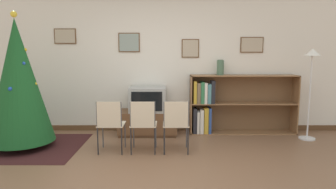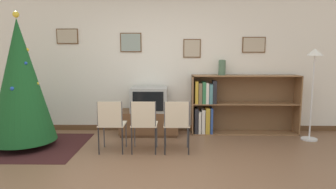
# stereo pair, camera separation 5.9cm
# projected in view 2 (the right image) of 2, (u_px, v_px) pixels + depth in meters

# --- Properties ---
(ground_plane) EXTENTS (24.00, 24.00, 0.00)m
(ground_plane) POSITION_uv_depth(u_px,v_px,m) (150.00, 180.00, 3.66)
(ground_plane) COLOR brown
(wall_back) EXTENTS (8.35, 0.11, 2.70)m
(wall_back) POSITION_uv_depth(u_px,v_px,m) (159.00, 62.00, 5.83)
(wall_back) COLOR silver
(wall_back) RESTS_ON ground_plane
(area_rug) EXTENTS (1.90, 1.58, 0.01)m
(area_rug) POSITION_uv_depth(u_px,v_px,m) (25.00, 146.00, 4.94)
(area_rug) COLOR #381919
(area_rug) RESTS_ON ground_plane
(christmas_tree) EXTENTS (1.03, 1.03, 2.17)m
(christmas_tree) POSITION_uv_depth(u_px,v_px,m) (21.00, 81.00, 4.79)
(christmas_tree) COLOR maroon
(christmas_tree) RESTS_ON area_rug
(tv_console) EXTENTS (1.08, 0.55, 0.45)m
(tv_console) POSITION_uv_depth(u_px,v_px,m) (149.00, 122.00, 5.65)
(tv_console) COLOR #4C311E
(tv_console) RESTS_ON ground_plane
(television) EXTENTS (0.67, 0.54, 0.45)m
(television) POSITION_uv_depth(u_px,v_px,m) (149.00, 99.00, 5.59)
(television) COLOR #9E9E99
(television) RESTS_ON tv_console
(folding_chair_left) EXTENTS (0.40, 0.40, 0.82)m
(folding_chair_left) POSITION_uv_depth(u_px,v_px,m) (111.00, 123.00, 4.58)
(folding_chair_left) COLOR beige
(folding_chair_left) RESTS_ON ground_plane
(folding_chair_center) EXTENTS (0.40, 0.40, 0.82)m
(folding_chair_center) POSITION_uv_depth(u_px,v_px,m) (144.00, 123.00, 4.57)
(folding_chair_center) COLOR beige
(folding_chair_center) RESTS_ON ground_plane
(folding_chair_right) EXTENTS (0.40, 0.40, 0.82)m
(folding_chair_right) POSITION_uv_depth(u_px,v_px,m) (177.00, 123.00, 4.56)
(folding_chair_right) COLOR beige
(folding_chair_right) RESTS_ON ground_plane
(bookshelf) EXTENTS (2.01, 0.36, 1.12)m
(bookshelf) POSITION_uv_depth(u_px,v_px,m) (225.00, 105.00, 5.70)
(bookshelf) COLOR olive
(bookshelf) RESTS_ON ground_plane
(vase) EXTENTS (0.13, 0.13, 0.29)m
(vase) POSITION_uv_depth(u_px,v_px,m) (222.00, 67.00, 5.63)
(vase) COLOR #47664C
(vase) RESTS_ON bookshelf
(standing_lamp) EXTENTS (0.28, 0.28, 1.60)m
(standing_lamp) POSITION_uv_depth(u_px,v_px,m) (314.00, 70.00, 5.15)
(standing_lamp) COLOR silver
(standing_lamp) RESTS_ON ground_plane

